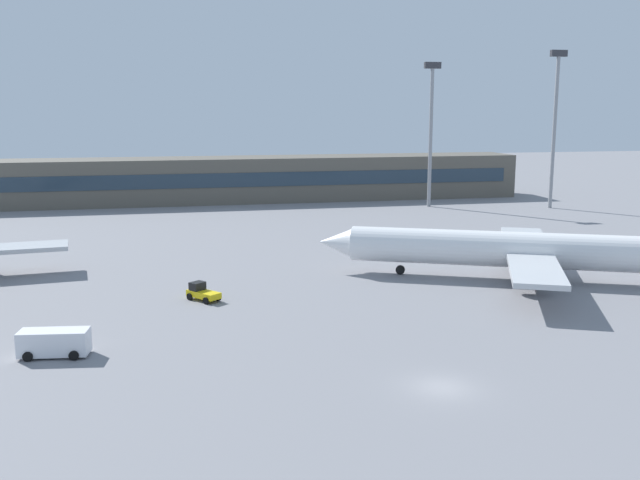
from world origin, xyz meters
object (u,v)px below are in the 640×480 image
airplane_near (517,250)px  floodlight_tower_west (555,119)px  baggage_tug_yellow (202,292)px  floodlight_tower_east (431,125)px  service_van_white (54,342)px

airplane_near → floodlight_tower_west: 63.71m
airplane_near → baggage_tug_yellow: (-34.57, -1.13, -2.60)m
baggage_tug_yellow → floodlight_tower_east: bearing=52.1°
airplane_near → floodlight_tower_west: floodlight_tower_west is taller
service_van_white → floodlight_tower_east: (58.78, 74.06, 14.64)m
airplane_near → floodlight_tower_west: bearing=56.6°
airplane_near → floodlight_tower_east: (12.24, 58.92, 12.36)m
floodlight_tower_east → airplane_near: bearing=-101.7°
floodlight_tower_west → floodlight_tower_east: (-22.01, 6.89, -1.05)m
floodlight_tower_west → floodlight_tower_east: floodlight_tower_west is taller
baggage_tug_yellow → floodlight_tower_east: (46.81, 60.05, 14.95)m
baggage_tug_yellow → service_van_white: (-11.97, -14.01, 0.31)m
service_van_white → floodlight_tower_west: 106.23m
baggage_tug_yellow → service_van_white: bearing=-130.5°
airplane_near → floodlight_tower_east: floodlight_tower_east is taller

